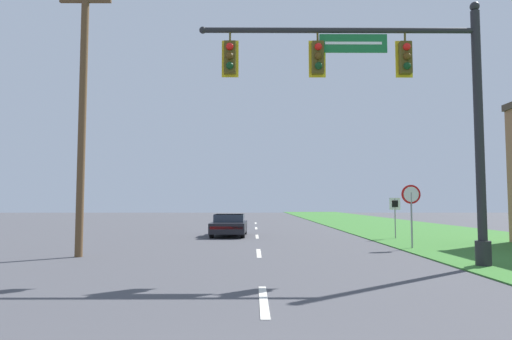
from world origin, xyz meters
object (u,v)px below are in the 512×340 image
at_px(car_ahead, 229,225).
at_px(route_sign_post, 395,209).
at_px(signal_mast, 403,101).
at_px(stop_sign, 411,202).
at_px(utility_pole_near, 83,109).

height_order(car_ahead, route_sign_post, route_sign_post).
distance_m(signal_mast, route_sign_post, 10.79).
bearing_deg(stop_sign, signal_mast, -110.91).
distance_m(car_ahead, utility_pole_near, 11.53).
relative_size(car_ahead, stop_sign, 1.70).
height_order(signal_mast, car_ahead, signal_mast).
height_order(signal_mast, stop_sign, signal_mast).
bearing_deg(route_sign_post, stop_sign, -99.87).
relative_size(signal_mast, stop_sign, 3.36).
distance_m(route_sign_post, utility_pole_near, 15.45).
bearing_deg(car_ahead, stop_sign, -42.41).
relative_size(signal_mast, utility_pole_near, 0.86).
distance_m(stop_sign, route_sign_post, 4.91).
bearing_deg(signal_mast, route_sign_post, 74.33).
height_order(stop_sign, route_sign_post, stop_sign).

